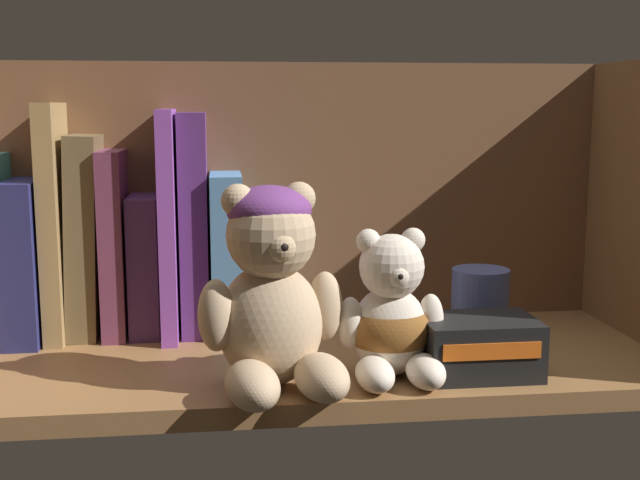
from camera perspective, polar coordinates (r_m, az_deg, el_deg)
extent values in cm
cube|color=olive|center=(82.36, -1.58, -8.69)|extent=(71.90, 27.20, 2.00)
cube|color=brown|center=(93.07, -2.46, 2.65)|extent=(74.30, 1.20, 31.27)
cube|color=navy|center=(92.43, -19.60, -1.18)|extent=(3.59, 13.90, 16.95)
cube|color=#9E7D4C|center=(91.20, -17.84, 1.29)|extent=(1.97, 11.95, 24.83)
cube|color=brown|center=(90.94, -16.03, 0.29)|extent=(3.82, 9.29, 21.58)
cube|color=#6C334E|center=(90.63, -14.07, -0.16)|extent=(2.45, 10.47, 19.91)
cube|color=#4A2959|center=(90.72, -12.06, -1.64)|extent=(3.23, 9.65, 15.04)
cube|color=purple|center=(89.77, -10.43, 1.25)|extent=(1.67, 14.13, 24.16)
cube|color=#552C69|center=(89.67, -8.76, 1.18)|extent=(2.94, 10.07, 23.83)
cube|color=#4D82B2|center=(90.15, -6.53, -0.81)|extent=(3.32, 11.62, 17.35)
ellipsoid|color=tan|center=(72.44, -3.50, -5.90)|extent=(9.30, 8.54, 10.95)
sphere|color=tan|center=(70.22, -3.45, 0.33)|extent=(7.78, 7.78, 7.78)
sphere|color=tan|center=(69.66, -5.76, 2.75)|extent=(2.92, 2.92, 2.92)
sphere|color=tan|center=(71.10, -1.47, 2.93)|extent=(2.92, 2.92, 2.92)
sphere|color=tan|center=(67.68, -2.82, -0.41)|extent=(2.92, 2.92, 2.92)
sphere|color=black|center=(66.70, -2.57, -0.48)|extent=(1.02, 1.02, 1.02)
ellipsoid|color=tan|center=(67.96, -4.76, -10.08)|extent=(5.80, 8.05, 3.89)
ellipsoid|color=tan|center=(69.59, 0.11, -9.58)|extent=(5.80, 8.05, 3.89)
ellipsoid|color=tan|center=(70.46, -7.27, -5.25)|extent=(3.75, 3.75, 6.32)
ellipsoid|color=tan|center=(73.01, 0.34, -4.65)|extent=(3.75, 3.75, 6.32)
ellipsoid|color=#663273|center=(70.44, -3.59, 2.12)|extent=(7.39, 7.39, 4.28)
ellipsoid|color=beige|center=(75.33, 4.88, -6.36)|extent=(7.06, 6.48, 8.31)
sphere|color=beige|center=(73.51, 5.02, -1.86)|extent=(5.91, 5.91, 5.91)
sphere|color=beige|center=(73.00, 3.40, -0.08)|extent=(2.21, 2.21, 2.21)
sphere|color=beige|center=(74.03, 6.52, 0.01)|extent=(2.21, 2.21, 2.21)
sphere|color=beige|center=(71.60, 5.44, -2.46)|extent=(2.21, 2.21, 2.21)
sphere|color=black|center=(70.85, 5.60, -2.54)|extent=(0.78, 0.78, 0.78)
ellipsoid|color=beige|center=(71.93, 3.85, -9.35)|extent=(3.57, 5.68, 2.95)
ellipsoid|color=beige|center=(73.09, 7.38, -9.10)|extent=(3.57, 5.68, 2.95)
ellipsoid|color=beige|center=(73.84, 2.14, -5.82)|extent=(2.51, 2.51, 4.80)
ellipsoid|color=beige|center=(75.67, 7.72, -5.53)|extent=(2.51, 2.51, 4.80)
ellipsoid|color=brown|center=(75.27, 4.88, -6.21)|extent=(7.64, 7.06, 5.81)
cylinder|color=#4C5B99|center=(87.04, 11.11, -4.52)|extent=(5.97, 5.97, 7.78)
cube|color=black|center=(77.03, 11.04, -7.31)|extent=(10.43, 7.30, 5.29)
cube|color=orange|center=(73.47, 11.95, -7.63)|extent=(8.87, 0.16, 1.48)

